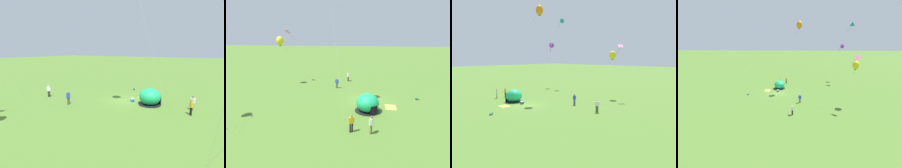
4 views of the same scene
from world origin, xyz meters
TOP-DOWN VIEW (x-y plane):
  - ground_plane at (0.00, 0.00)m, footprint 300.00×300.00m
  - popup_tent at (-3.57, -0.09)m, footprint 2.81×2.81m
  - picnic_blanket at (-1.89, -2.92)m, footprint 1.75×1.36m
  - cooler_box at (-1.16, -0.20)m, footprint 0.43×0.57m
  - toddler_crawling at (1.37, -6.79)m, footprint 0.36×0.55m
  - person_with_toddler at (5.28, 5.02)m, footprint 0.28×0.59m
  - person_strolling at (-8.44, -0.44)m, footprint 0.54×0.38m
  - person_watching_sky at (10.42, 3.69)m, footprint 0.53×0.39m
  - person_center_field at (-8.47, 1.31)m, footprint 0.40×0.52m

SIDE VIEW (x-z plane):
  - ground_plane at x=0.00m, z-range 0.00..0.00m
  - picnic_blanket at x=-1.89m, z-range 0.00..0.01m
  - toddler_crawling at x=1.37m, z-range 0.02..0.34m
  - cooler_box at x=-1.16m, z-range 0.00..0.44m
  - person_with_toddler at x=5.28m, z-range 0.10..1.82m
  - person_strolling at x=-8.44m, z-range 0.10..1.82m
  - person_watching_sky at x=10.42m, z-range 0.10..1.82m
  - person_center_field at x=-8.47m, z-range 0.10..1.82m
  - popup_tent at x=-3.57m, z-range -0.05..2.05m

